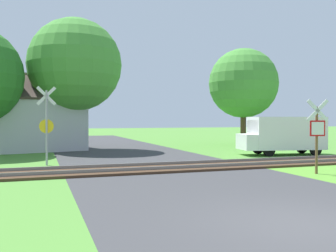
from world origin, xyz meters
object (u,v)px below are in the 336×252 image
tree_center (75,65)px  stop_sign_near (317,131)px  house (17,122)px  tree_far (243,83)px  mail_truck (283,134)px  crossing_sign_far (46,121)px

tree_center → stop_sign_near: bearing=-61.1°
house → tree_center: bearing=-28.2°
tree_center → tree_far: tree_center is taller
tree_center → house: bearing=164.3°
tree_far → mail_truck: 8.86m
house → tree_far: (16.94, -0.38, 3.09)m
tree_center → mail_truck: (11.34, -7.14, -4.50)m
crossing_sign_far → mail_truck: bearing=0.6°
crossing_sign_far → tree_center: size_ratio=0.41×
mail_truck → tree_center: bearing=67.6°
stop_sign_near → house: 18.99m
house → mail_truck: 17.14m
crossing_sign_far → house: (-1.72, 8.87, -0.11)m
stop_sign_near → crossing_sign_far: bearing=-18.5°
mail_truck → crossing_sign_far: bearing=102.8°
crossing_sign_far → house: 9.04m
tree_center → crossing_sign_far: bearing=-104.3°
tree_center → mail_truck: tree_center is taller
tree_center → mail_truck: size_ratio=1.72×
stop_sign_near → tree_far: tree_far is taller
crossing_sign_far → mail_truck: size_ratio=0.70×
stop_sign_near → house: (-11.48, 15.12, 0.25)m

